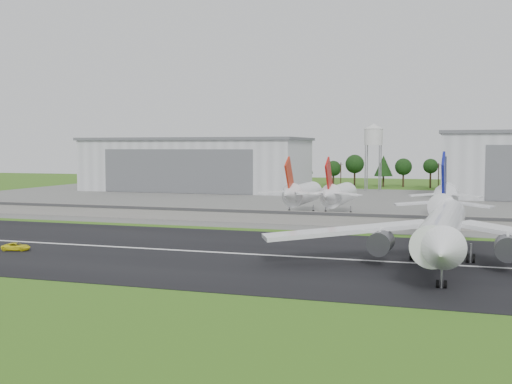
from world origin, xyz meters
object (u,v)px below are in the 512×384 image
(parked_jet_red_b, at_px, (337,194))
(parked_jet_navy, at_px, (446,196))
(main_airliner, at_px, (443,236))
(ground_vehicle, at_px, (16,247))
(parked_jet_red_a, at_px, (300,193))

(parked_jet_red_b, distance_m, parked_jet_navy, 28.69)
(main_airliner, distance_m, ground_vehicle, 75.72)
(parked_jet_navy, bearing_deg, ground_vehicle, -134.12)
(main_airliner, relative_size, parked_jet_red_b, 1.89)
(parked_jet_red_a, height_order, parked_jet_red_b, parked_jet_red_a)
(main_airliner, relative_size, parked_jet_red_a, 1.89)
(parked_jet_red_b, bearing_deg, parked_jet_navy, 0.06)
(main_airliner, bearing_deg, ground_vehicle, 8.58)
(parked_jet_red_a, relative_size, parked_jet_red_b, 1.00)
(ground_vehicle, height_order, parked_jet_red_b, parked_jet_red_b)
(ground_vehicle, height_order, parked_jet_red_a, parked_jet_red_a)
(parked_jet_red_b, bearing_deg, ground_vehicle, -120.66)
(ground_vehicle, relative_size, parked_jet_red_b, 0.16)
(main_airliner, relative_size, ground_vehicle, 11.63)
(main_airliner, bearing_deg, parked_jet_red_b, -64.20)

